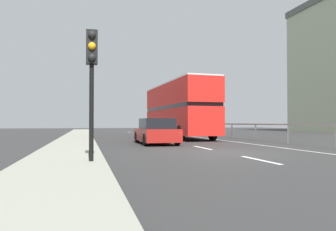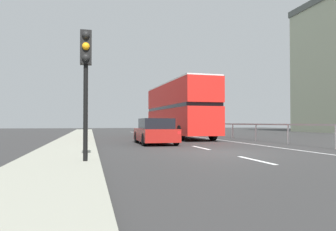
% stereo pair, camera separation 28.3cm
% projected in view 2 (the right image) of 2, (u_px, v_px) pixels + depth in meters
% --- Properties ---
extents(ground_plane, '(73.70, 120.00, 0.10)m').
position_uv_depth(ground_plane, '(222.00, 154.00, 12.53)').
color(ground_plane, '#2F2F2F').
extents(near_sidewalk_kerb, '(2.27, 80.00, 0.14)m').
position_uv_depth(near_sidewalk_kerb, '(64.00, 154.00, 11.16)').
color(near_sidewalk_kerb, gray).
rests_on(near_sidewalk_kerb, ground).
extents(lane_paint_markings, '(3.68, 46.00, 0.01)m').
position_uv_depth(lane_paint_markings, '(202.00, 140.00, 21.28)').
color(lane_paint_markings, silver).
rests_on(lane_paint_markings, ground).
extents(bridge_side_railing, '(0.10, 42.00, 1.10)m').
position_uv_depth(bridge_side_railing, '(243.00, 127.00, 22.59)').
color(bridge_side_railing, '#B7ADAE').
rests_on(bridge_side_railing, ground).
extents(double_decker_bus_red, '(2.85, 10.90, 4.14)m').
position_uv_depth(double_decker_bus_red, '(179.00, 109.00, 24.58)').
color(double_decker_bus_red, red).
rests_on(double_decker_bus_red, ground).
extents(hatchback_car_near, '(1.84, 4.17, 1.39)m').
position_uv_depth(hatchback_car_near, '(155.00, 132.00, 17.52)').
color(hatchback_car_near, maroon).
rests_on(hatchback_car_near, ground).
extents(traffic_signal_pole, '(0.30, 0.42, 3.48)m').
position_uv_depth(traffic_signal_pole, '(86.00, 63.00, 8.60)').
color(traffic_signal_pole, black).
rests_on(traffic_signal_pole, near_sidewalk_kerb).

